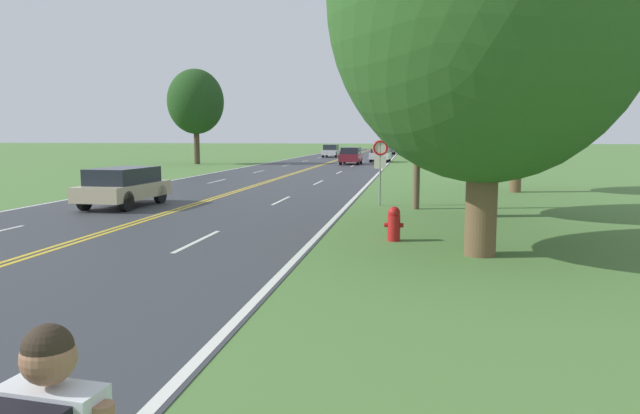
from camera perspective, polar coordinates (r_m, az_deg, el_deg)
name	(u,v)px	position (r m, az deg, el deg)	size (l,w,h in m)	color
fire_hydrant	(394,223)	(14.21, 7.40, -1.64)	(0.48, 0.32, 0.86)	red
traffic_sign	(380,156)	(21.24, 6.04, 5.08)	(0.60, 0.10, 2.45)	gray
utility_pole_midground	(418,87)	(20.50, 9.81, 11.74)	(1.80, 0.24, 8.24)	brown
tree_left_verge	(483,44)	(19.17, 15.99, 15.37)	(5.76, 5.76, 8.76)	#473828
tree_mid_treeline	(438,103)	(62.11, 11.76, 10.10)	(5.24, 5.24, 9.02)	brown
tree_right_cluster	(196,102)	(54.14, -12.33, 10.24)	(5.12, 5.12, 8.66)	#473828
tree_far_back	(521,55)	(28.03, 19.42, 14.10)	(5.27, 5.27, 9.24)	brown
car_champagne_hatchback_approaching	(124,185)	(22.07, -19.04, 2.05)	(1.96, 4.03, 1.44)	black
car_maroon_hatchback_mid_near	(351,155)	(52.38, 3.12, 5.18)	(1.83, 4.05, 1.56)	black
car_white_hatchback_mid_far	(380,155)	(57.35, 6.05, 5.24)	(2.02, 3.51, 1.36)	black
car_silver_sedan_receding	(331,151)	(70.08, 1.12, 5.65)	(1.91, 4.08, 1.54)	black
car_dark_grey_suv_distant	(388,147)	(81.90, 6.77, 5.95)	(2.09, 4.40, 1.90)	black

